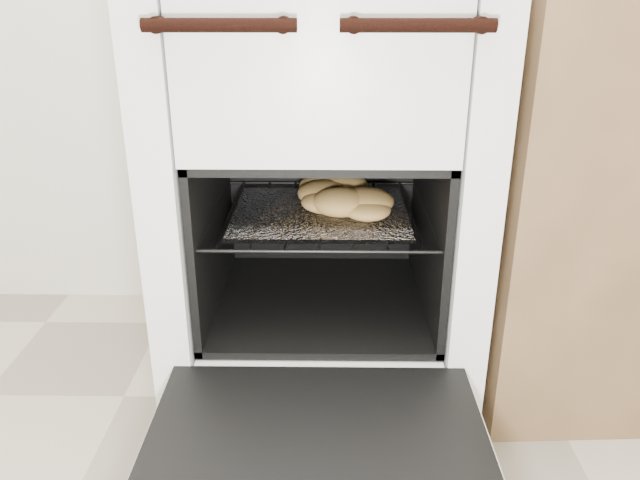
{
  "coord_description": "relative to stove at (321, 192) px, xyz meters",
  "views": [
    {
      "loc": [
        0.15,
        -0.18,
        0.91
      ],
      "look_at": [
        0.13,
        0.99,
        0.42
      ],
      "focal_mm": 35.0,
      "sensor_mm": 36.0,
      "label": 1
    }
  ],
  "objects": [
    {
      "name": "stove",
      "position": [
        0.0,
        0.0,
        0.0
      ],
      "size": [
        0.64,
        0.71,
        0.98
      ],
      "color": "silver",
      "rests_on": "ground"
    },
    {
      "name": "foil_sheet",
      "position": [
        0.0,
        -0.09,
        -0.02
      ],
      "size": [
        0.36,
        0.32,
        0.01
      ],
      "primitive_type": "cube",
      "color": "white",
      "rests_on": "oven_rack"
    },
    {
      "name": "oven_door",
      "position": [
        0.0,
        -0.54,
        -0.26
      ],
      "size": [
        0.57,
        0.45,
        0.04
      ],
      "color": "black",
      "rests_on": "stove"
    },
    {
      "name": "oven_rack",
      "position": [
        0.0,
        -0.07,
        -0.02
      ],
      "size": [
        0.46,
        0.45,
        0.01
      ],
      "color": "black",
      "rests_on": "stove"
    },
    {
      "name": "baked_rolls",
      "position": [
        0.04,
        -0.06,
        0.01
      ],
      "size": [
        0.22,
        0.28,
        0.06
      ],
      "color": "tan",
      "rests_on": "foil_sheet"
    }
  ]
}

